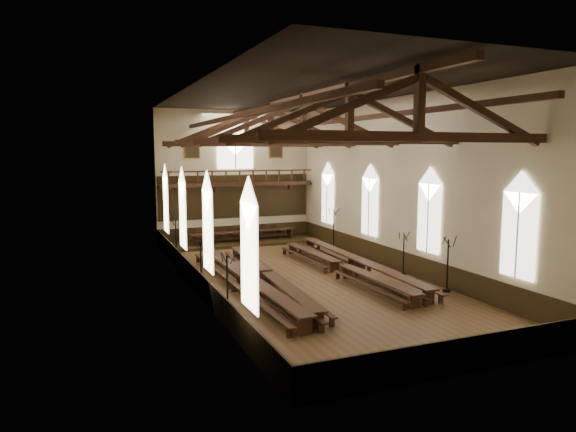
# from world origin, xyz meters

# --- Properties ---
(ground) EXTENTS (26.00, 26.00, 0.00)m
(ground) POSITION_xyz_m (0.00, 0.00, 0.00)
(ground) COLOR brown
(ground) RESTS_ON ground
(room_walls) EXTENTS (26.00, 26.00, 26.00)m
(room_walls) POSITION_xyz_m (0.00, 0.00, 6.46)
(room_walls) COLOR beige
(room_walls) RESTS_ON ground
(wainscot_band) EXTENTS (12.00, 26.00, 1.20)m
(wainscot_band) POSITION_xyz_m (0.00, 0.00, 0.60)
(wainscot_band) COLOR #2F210E
(wainscot_band) RESTS_ON ground
(side_windows) EXTENTS (11.85, 19.80, 4.50)m
(side_windows) POSITION_xyz_m (-0.00, -0.00, 3.74)
(side_windows) COLOR white
(side_windows) RESTS_ON room_walls
(end_window) EXTENTS (2.80, 0.12, 3.80)m
(end_window) POSITION_xyz_m (0.00, 12.90, 7.22)
(end_window) COLOR white
(end_window) RESTS_ON room_walls
(minstrels_gallery) EXTENTS (11.80, 1.24, 3.70)m
(minstrels_gallery) POSITION_xyz_m (0.00, 12.66, 3.91)
(minstrels_gallery) COLOR #3B1F12
(minstrels_gallery) RESTS_ON room_walls
(portraits) EXTENTS (7.75, 0.09, 1.45)m
(portraits) POSITION_xyz_m (0.00, 12.90, 7.10)
(portraits) COLOR brown
(portraits) RESTS_ON room_walls
(roof_trusses) EXTENTS (11.70, 25.70, 2.80)m
(roof_trusses) POSITION_xyz_m (0.00, -0.00, 8.22)
(roof_trusses) COLOR #3B1F12
(roof_trusses) RESTS_ON room_walls
(refectory_row_a) EXTENTS (1.82, 14.96, 0.81)m
(refectory_row_a) POSITION_xyz_m (-3.59, -0.89, 0.59)
(refectory_row_a) COLOR #3B1F12
(refectory_row_a) RESTS_ON ground
(refectory_row_b) EXTENTS (1.94, 14.53, 0.76)m
(refectory_row_b) POSITION_xyz_m (-2.24, -0.57, 0.55)
(refectory_row_b) COLOR #3B1F12
(refectory_row_b) RESTS_ON ground
(refectory_row_c) EXTENTS (1.59, 14.00, 0.70)m
(refectory_row_c) POSITION_xyz_m (2.27, -0.11, 0.51)
(refectory_row_c) COLOR #3B1F12
(refectory_row_c) RESTS_ON ground
(refectory_row_d) EXTENTS (1.86, 14.78, 0.79)m
(refectory_row_d) POSITION_xyz_m (3.60, 0.48, 0.57)
(refectory_row_d) COLOR #3B1F12
(refectory_row_d) RESTS_ON ground
(dais) EXTENTS (11.40, 3.15, 0.21)m
(dais) POSITION_xyz_m (0.17, 11.40, 0.11)
(dais) COLOR #2F210E
(dais) RESTS_ON ground
(high_table) EXTENTS (8.29, 1.54, 0.77)m
(high_table) POSITION_xyz_m (0.17, 11.40, 0.86)
(high_table) COLOR #3B1F12
(high_table) RESTS_ON dais
(high_chairs) EXTENTS (6.79, 0.49, 0.99)m
(high_chairs) POSITION_xyz_m (0.17, 12.20, 0.75)
(high_chairs) COLOR #3B1F12
(high_chairs) RESTS_ON dais
(candelabrum_left_near) EXTENTS (0.75, 0.85, 2.77)m
(candelabrum_left_near) POSITION_xyz_m (-5.55, -4.83, 0.84)
(candelabrum_left_near) COLOR black
(candelabrum_left_near) RESTS_ON ground
(candelabrum_left_mid) EXTENTS (0.70, 0.72, 2.39)m
(candelabrum_left_mid) POSITION_xyz_m (-5.55, 0.21, 0.73)
(candelabrum_left_mid) COLOR black
(candelabrum_left_mid) RESTS_ON ground
(candelabrum_left_far) EXTENTS (0.76, 0.82, 2.70)m
(candelabrum_left_far) POSITION_xyz_m (-5.55, 7.55, 0.82)
(candelabrum_left_far) COLOR black
(candelabrum_left_far) RESTS_ON ground
(candelabrum_right_near) EXTENTS (0.84, 0.79, 2.78)m
(candelabrum_right_near) POSITION_xyz_m (5.55, -5.08, 0.85)
(candelabrum_right_near) COLOR black
(candelabrum_right_near) RESTS_ON ground
(candelabrum_right_mid) EXTENTS (0.71, 0.74, 2.45)m
(candelabrum_right_mid) POSITION_xyz_m (5.55, -1.35, 0.74)
(candelabrum_right_mid) COLOR black
(candelabrum_right_mid) RESTS_ON ground
(candelabrum_right_far) EXTENTS (0.86, 0.86, 2.90)m
(candelabrum_right_far) POSITION_xyz_m (5.55, 7.23, 0.88)
(candelabrum_right_far) COLOR black
(candelabrum_right_far) RESTS_ON ground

